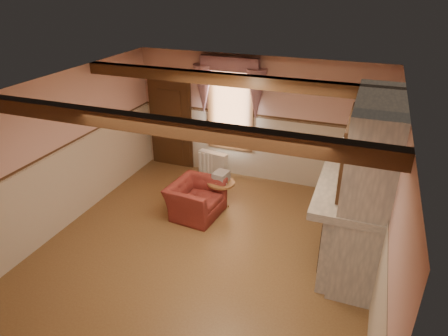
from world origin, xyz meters
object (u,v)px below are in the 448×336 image
at_px(armchair, 196,199).
at_px(oil_lamp, 358,160).
at_px(bowl, 353,189).
at_px(side_table, 221,194).
at_px(radiator, 213,164).
at_px(mantel_clock, 358,161).

xyz_separation_m(armchair, oil_lamp, (2.86, 0.19, 1.22)).
height_order(armchair, bowl, bowl).
distance_m(side_table, oil_lamp, 2.83).
relative_size(radiator, bowl, 1.82).
bearing_deg(radiator, armchair, -70.68).
relative_size(bowl, mantel_clock, 1.60).
height_order(side_table, mantel_clock, mantel_clock).
bearing_deg(side_table, mantel_clock, -5.28).
bearing_deg(oil_lamp, mantel_clock, 90.00).
distance_m(side_table, bowl, 3.00).
distance_m(radiator, bowl, 4.10).
height_order(radiator, bowl, bowl).
xyz_separation_m(bowl, mantel_clock, (0.00, 0.91, 0.05)).
xyz_separation_m(side_table, oil_lamp, (2.51, -0.28, 1.29)).
bearing_deg(oil_lamp, armchair, -176.20).
bearing_deg(bowl, mantel_clock, 90.00).
xyz_separation_m(mantel_clock, oil_lamp, (0.00, -0.05, 0.04)).
relative_size(armchair, oil_lamp, 3.71).
bearing_deg(side_table, armchair, -126.34).
distance_m(armchair, side_table, 0.59).
height_order(radiator, oil_lamp, oil_lamp).
xyz_separation_m(armchair, bowl, (2.86, -0.67, 1.13)).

